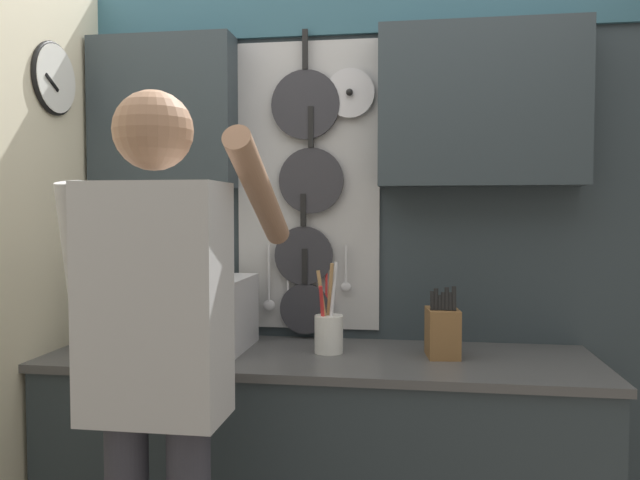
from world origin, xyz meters
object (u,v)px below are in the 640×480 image
Objects in this scene: utensil_crock at (329,331)px; person at (158,349)px; microwave at (186,313)px; knife_block at (442,331)px.

person is at bearing -120.30° from utensil_crock.
microwave is 0.27× the size of person.
knife_block is (0.97, 0.00, -0.04)m from microwave.
person is at bearing -140.54° from knife_block.
person reaches higher than knife_block.
utensil_crock reaches higher than knife_block.
microwave is at bearing -179.99° from knife_block.
utensil_crock is 0.77m from person.
microwave reaches higher than knife_block.
person is (-0.80, -0.66, 0.05)m from knife_block.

